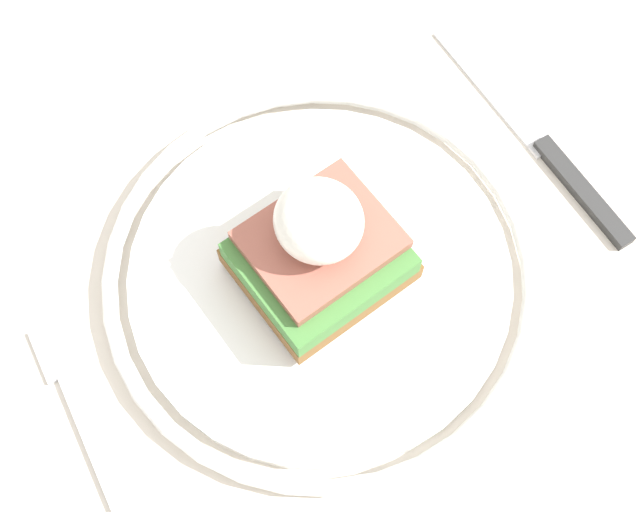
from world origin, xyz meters
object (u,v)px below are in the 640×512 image
sandwich (320,249)px  knife (544,147)px  fork (85,423)px  plate (320,273)px

sandwich → knife: sandwich is taller
fork → plate: bearing=-3.0°
plate → knife: (0.18, -0.02, -0.01)m
plate → fork: 0.17m
sandwich → knife: (0.18, -0.02, -0.04)m
plate → fork: plate is taller
sandwich → fork: 0.17m
plate → fork: (-0.17, 0.01, -0.01)m
plate → fork: bearing=177.0°
sandwich → fork: sandwich is taller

